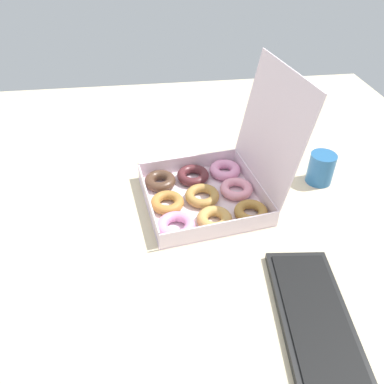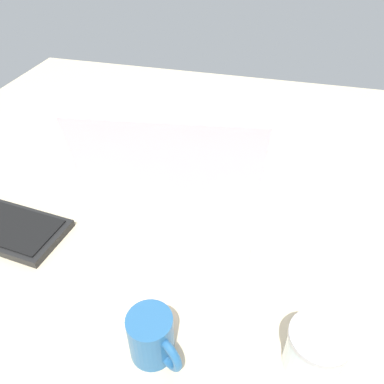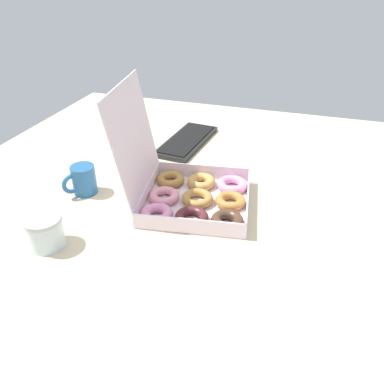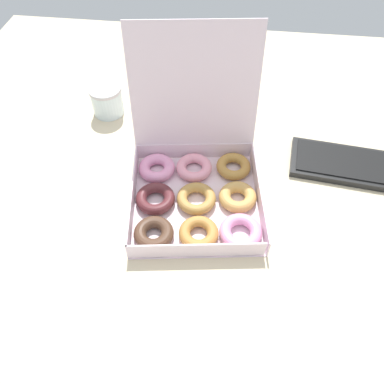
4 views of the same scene
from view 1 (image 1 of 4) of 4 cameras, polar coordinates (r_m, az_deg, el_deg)
ground_plane at (r=107.64cm, az=1.67°, el=-2.30°), size 180.00×180.00×2.00cm
donut_box at (r=106.51cm, az=2.73°, el=0.62°), size 36.98×41.97×36.69cm
keyboard at (r=84.81cm, az=18.25°, el=-17.88°), size 36.46×17.85×2.20cm
coffee_mug at (r=119.67cm, az=19.10°, el=3.57°), size 10.59×8.47×9.59cm
glass_jar at (r=138.60cm, az=13.12°, el=9.52°), size 9.81×9.81×8.94cm
paper_napkin at (r=123.86cm, az=-11.32°, el=3.64°), size 15.57×14.89×0.15cm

